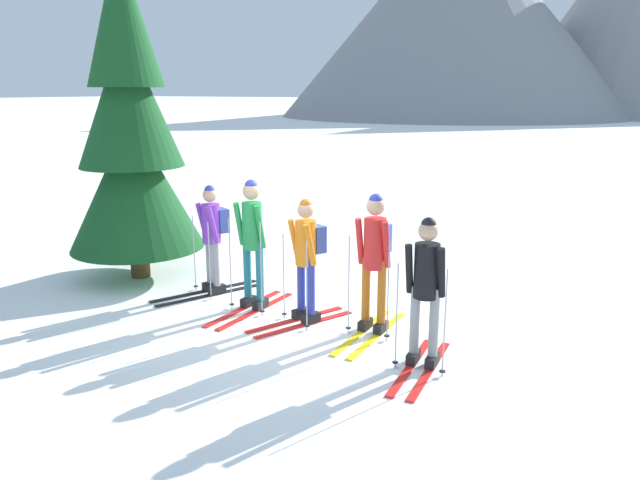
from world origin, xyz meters
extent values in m
plane|color=white|center=(0.00, 0.00, 0.00)|extent=(400.00, 400.00, 0.00)
cube|color=black|center=(-1.69, 0.30, 0.01)|extent=(0.89, 1.63, 0.02)
cube|color=black|center=(-1.89, 0.40, 0.01)|extent=(0.89, 1.63, 0.02)
cube|color=black|center=(-1.65, 0.39, 0.08)|extent=(0.22, 0.28, 0.12)
cylinder|color=gray|center=(-1.65, 0.39, 0.52)|extent=(0.11, 0.11, 0.80)
cube|color=black|center=(-1.84, 0.49, 0.08)|extent=(0.22, 0.28, 0.12)
cylinder|color=gray|center=(-1.84, 0.49, 0.52)|extent=(0.11, 0.11, 0.80)
cylinder|color=purple|center=(-1.75, 0.44, 1.09)|extent=(0.28, 0.28, 0.60)
sphere|color=tan|center=(-1.75, 0.44, 1.53)|extent=(0.22, 0.22, 0.22)
sphere|color=#2D389E|center=(-1.75, 0.44, 1.60)|extent=(0.16, 0.16, 0.16)
cylinder|color=purple|center=(-1.61, 0.30, 1.11)|extent=(0.16, 0.21, 0.57)
cylinder|color=purple|center=(-1.93, 0.47, 1.11)|extent=(0.16, 0.21, 0.57)
cylinder|color=#A5A5AD|center=(-1.59, 0.16, 0.60)|extent=(0.02, 0.02, 1.19)
cylinder|color=black|center=(-1.59, 0.16, 0.06)|extent=(0.07, 0.07, 0.01)
cylinder|color=#A5A5AD|center=(-2.07, 0.40, 0.60)|extent=(0.02, 0.02, 1.19)
cylinder|color=black|center=(-2.07, 0.40, 0.06)|extent=(0.07, 0.07, 0.01)
cube|color=#384C99|center=(-1.67, 0.59, 1.12)|extent=(0.30, 0.26, 0.36)
cube|color=red|center=(-0.70, 0.04, 0.01)|extent=(0.20, 1.71, 0.02)
cube|color=red|center=(-0.92, 0.06, 0.01)|extent=(0.20, 1.71, 0.02)
cube|color=black|center=(-0.70, 0.14, 0.08)|extent=(0.13, 0.27, 0.12)
cylinder|color=#1E6B7A|center=(-0.70, 0.14, 0.56)|extent=(0.11, 0.11, 0.88)
cube|color=black|center=(-0.91, 0.15, 0.08)|extent=(0.13, 0.27, 0.12)
cylinder|color=#1E6B7A|center=(-0.91, 0.15, 0.56)|extent=(0.11, 0.11, 0.88)
cylinder|color=#238C42|center=(-0.81, 0.15, 1.22)|extent=(0.28, 0.28, 0.66)
sphere|color=tan|center=(-0.81, 0.15, 1.70)|extent=(0.24, 0.24, 0.24)
sphere|color=#2D389E|center=(-0.81, 0.15, 1.78)|extent=(0.18, 0.18, 0.18)
cylinder|color=#238C42|center=(-0.63, 0.08, 1.23)|extent=(0.09, 0.21, 0.63)
cylinder|color=#238C42|center=(-0.99, 0.10, 1.23)|extent=(0.09, 0.21, 0.63)
cylinder|color=#A5A5AD|center=(-0.55, -0.05, 0.66)|extent=(0.02, 0.02, 1.33)
cylinder|color=black|center=(-0.55, -0.05, 0.06)|extent=(0.07, 0.07, 0.01)
cylinder|color=#A5A5AD|center=(-1.09, -0.01, 0.66)|extent=(0.02, 0.02, 1.33)
cylinder|color=black|center=(-1.09, -0.01, 0.06)|extent=(0.07, 0.07, 0.01)
cube|color=red|center=(0.16, -0.10, 0.01)|extent=(0.77, 1.43, 0.02)
cube|color=red|center=(-0.04, 0.00, 0.01)|extent=(0.77, 1.43, 0.02)
cube|color=black|center=(0.20, -0.01, 0.08)|extent=(0.21, 0.28, 0.12)
cylinder|color=#2D389E|center=(0.20, -0.01, 0.52)|extent=(0.11, 0.11, 0.80)
cube|color=black|center=(0.00, 0.09, 0.08)|extent=(0.21, 0.28, 0.12)
cylinder|color=#2D389E|center=(0.00, 0.09, 0.52)|extent=(0.11, 0.11, 0.80)
cylinder|color=orange|center=(0.10, 0.04, 1.10)|extent=(0.28, 0.28, 0.60)
sphere|color=tan|center=(0.10, 0.04, 1.54)|extent=(0.22, 0.22, 0.22)
sphere|color=#B76019|center=(0.10, 0.04, 1.61)|extent=(0.16, 0.16, 0.16)
cylinder|color=orange|center=(0.24, -0.09, 1.12)|extent=(0.16, 0.21, 0.57)
cylinder|color=orange|center=(-0.08, 0.07, 1.12)|extent=(0.16, 0.21, 0.57)
cylinder|color=#A5A5AD|center=(0.27, -0.24, 0.60)|extent=(0.02, 0.02, 1.20)
cylinder|color=black|center=(0.27, -0.24, 0.06)|extent=(0.07, 0.07, 0.01)
cylinder|color=#A5A5AD|center=(-0.22, 0.00, 0.60)|extent=(0.02, 0.02, 1.20)
cylinder|color=black|center=(-0.22, 0.00, 0.06)|extent=(0.07, 0.07, 0.01)
cube|color=#384C99|center=(0.18, 0.20, 1.13)|extent=(0.30, 0.26, 0.36)
cube|color=yellow|center=(1.16, 0.02, 0.01)|extent=(0.13, 1.69, 0.02)
cube|color=yellow|center=(0.94, 0.02, 0.01)|extent=(0.13, 1.69, 0.02)
cube|color=black|center=(1.16, 0.12, 0.08)|extent=(0.12, 0.26, 0.12)
cylinder|color=#B76019|center=(1.16, 0.12, 0.55)|extent=(0.11, 0.11, 0.86)
cube|color=black|center=(0.94, 0.12, 0.08)|extent=(0.12, 0.26, 0.12)
cylinder|color=#B76019|center=(0.94, 0.12, 0.55)|extent=(0.11, 0.11, 0.86)
cylinder|color=red|center=(1.05, 0.12, 1.19)|extent=(0.28, 0.28, 0.65)
sphere|color=tan|center=(1.05, 0.12, 1.66)|extent=(0.23, 0.23, 0.23)
sphere|color=#2D389E|center=(1.05, 0.12, 1.73)|extent=(0.18, 0.18, 0.18)
cylinder|color=red|center=(1.23, 0.06, 1.20)|extent=(0.09, 0.21, 0.61)
cylinder|color=red|center=(0.87, 0.07, 1.20)|extent=(0.09, 0.21, 0.61)
cylinder|color=#A5A5AD|center=(1.31, -0.06, 0.65)|extent=(0.02, 0.02, 1.29)
cylinder|color=black|center=(1.31, -0.06, 0.06)|extent=(0.07, 0.07, 0.01)
cylinder|color=#A5A5AD|center=(0.77, -0.05, 0.65)|extent=(0.02, 0.02, 1.29)
cylinder|color=black|center=(0.77, -0.05, 0.06)|extent=(0.07, 0.07, 0.01)
cube|color=#384C99|center=(1.05, 0.29, 1.22)|extent=(0.26, 0.17, 0.36)
cube|color=red|center=(2.05, -0.64, 0.01)|extent=(0.17, 1.59, 0.02)
cube|color=red|center=(1.83, -0.65, 0.01)|extent=(0.17, 1.59, 0.02)
cube|color=black|center=(2.04, -0.54, 0.08)|extent=(0.12, 0.26, 0.12)
cylinder|color=gray|center=(2.04, -0.54, 0.53)|extent=(0.11, 0.11, 0.82)
cube|color=black|center=(1.82, -0.55, 0.08)|extent=(0.12, 0.26, 0.12)
cylinder|color=gray|center=(1.82, -0.55, 0.53)|extent=(0.11, 0.11, 0.82)
cylinder|color=black|center=(1.93, -0.54, 1.13)|extent=(0.28, 0.28, 0.62)
sphere|color=tan|center=(1.93, -0.54, 1.58)|extent=(0.22, 0.22, 0.22)
sphere|color=black|center=(1.93, -0.54, 1.65)|extent=(0.17, 0.17, 0.17)
cylinder|color=black|center=(2.12, -0.59, 1.15)|extent=(0.09, 0.20, 0.58)
cylinder|color=black|center=(1.76, -0.61, 1.15)|extent=(0.09, 0.20, 0.58)
cylinder|color=#A5A5AD|center=(2.21, -0.71, 0.62)|extent=(0.02, 0.02, 1.23)
cylinder|color=black|center=(2.21, -0.71, 0.06)|extent=(0.07, 0.07, 0.01)
cylinder|color=#A5A5AD|center=(1.67, -0.73, 0.62)|extent=(0.02, 0.02, 1.23)
cylinder|color=black|center=(1.67, -0.73, 0.06)|extent=(0.07, 0.07, 0.01)
cube|color=#384C99|center=(1.93, -0.37, 1.16)|extent=(0.27, 0.17, 0.36)
cylinder|color=#51381E|center=(-3.35, 0.55, 0.51)|extent=(0.32, 0.32, 1.01)
cone|color=#14471E|center=(-3.35, 0.55, 1.58)|extent=(2.17, 2.17, 2.14)
cone|color=#14471E|center=(-3.35, 0.55, 2.93)|extent=(1.65, 1.65, 2.14)
cone|color=#14471E|center=(-3.35, 0.55, 4.16)|extent=(1.18, 1.18, 2.14)
cone|color=gray|center=(-15.87, 64.74, 11.46)|extent=(39.48, 39.48, 22.92)
camera|label=1|loc=(3.82, -6.74, 3.07)|focal=34.00mm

